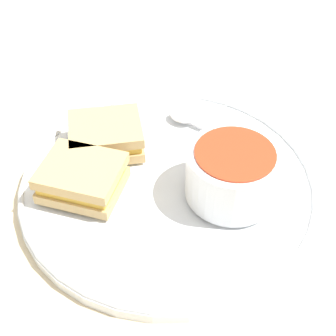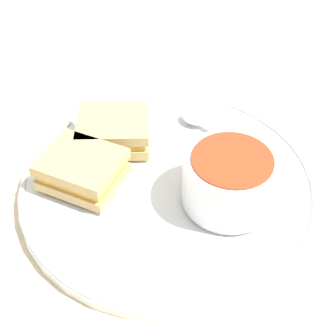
{
  "view_description": "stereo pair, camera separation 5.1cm",
  "coord_description": "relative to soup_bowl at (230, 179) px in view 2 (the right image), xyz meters",
  "views": [
    {
      "loc": [
        0.28,
        -0.23,
        0.39
      ],
      "look_at": [
        0.0,
        0.0,
        0.03
      ],
      "focal_mm": 50.0,
      "sensor_mm": 36.0,
      "label": 1
    },
    {
      "loc": [
        0.31,
        -0.19,
        0.39
      ],
      "look_at": [
        0.0,
        0.0,
        0.03
      ],
      "focal_mm": 50.0,
      "sensor_mm": 36.0,
      "label": 2
    }
  ],
  "objects": [
    {
      "name": "ground_plane",
      "position": [
        -0.06,
        -0.04,
        -0.05
      ],
      "size": [
        2.4,
        2.4,
        0.0
      ],
      "primitive_type": "plane",
      "color": "beige"
    },
    {
      "name": "plate",
      "position": [
        -0.06,
        -0.04,
        -0.04
      ],
      "size": [
        0.33,
        0.33,
        0.02
      ],
      "color": "white",
      "rests_on": "ground_plane"
    },
    {
      "name": "soup_bowl",
      "position": [
        0.0,
        0.0,
        0.0
      ],
      "size": [
        0.1,
        0.1,
        0.06
      ],
      "color": "white",
      "rests_on": "plate"
    },
    {
      "name": "spoon",
      "position": [
        -0.12,
        0.05,
        -0.03
      ],
      "size": [
        0.13,
        0.04,
        0.01
      ],
      "rotation": [
        0.0,
        0.0,
        9.66
      ],
      "color": "silver",
      "rests_on": "plate"
    },
    {
      "name": "sandwich_half_near",
      "position": [
        -0.15,
        -0.06,
        -0.01
      ],
      "size": [
        0.1,
        0.11,
        0.03
      ],
      "rotation": [
        0.0,
        0.0,
        4.18
      ],
      "color": "tan",
      "rests_on": "plate"
    },
    {
      "name": "sandwich_half_far",
      "position": [
        -0.11,
        -0.12,
        -0.01
      ],
      "size": [
        0.11,
        0.1,
        0.03
      ],
      "rotation": [
        0.0,
        0.0,
        3.72
      ],
      "color": "tan",
      "rests_on": "plate"
    }
  ]
}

